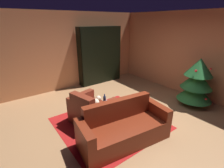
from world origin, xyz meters
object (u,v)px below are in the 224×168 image
object	(u,v)px
bookshelf_unit	(103,55)
book_stack_on_table	(109,105)
armchair_red	(92,112)
decorated_tree	(197,82)
couch_red	(124,129)
coffee_table	(108,108)
bottle_on_table	(105,100)

from	to	relation	value
bookshelf_unit	book_stack_on_table	size ratio (longest dim) A/B	9.96
book_stack_on_table	armchair_red	bearing A→B (deg)	-120.52
armchair_red	decorated_tree	distance (m)	3.09
armchair_red	couch_red	distance (m)	0.98
couch_red	coffee_table	size ratio (longest dim) A/B	2.55
armchair_red	couch_red	bearing A→B (deg)	11.13
book_stack_on_table	decorated_tree	world-z (taller)	decorated_tree
book_stack_on_table	bottle_on_table	bearing A→B (deg)	177.01
couch_red	decorated_tree	distance (m)	2.75
book_stack_on_table	decorated_tree	distance (m)	2.66
coffee_table	book_stack_on_table	size ratio (longest dim) A/B	3.50
coffee_table	bottle_on_table	distance (m)	0.25
bookshelf_unit	book_stack_on_table	bearing A→B (deg)	-30.73
armchair_red	book_stack_on_table	xyz separation A→B (m)	(0.22, 0.37, 0.17)
bottle_on_table	decorated_tree	size ratio (longest dim) A/B	0.18
couch_red	bottle_on_table	bearing A→B (deg)	168.81
bottle_on_table	decorated_tree	world-z (taller)	decorated_tree
bookshelf_unit	book_stack_on_table	world-z (taller)	bookshelf_unit
bottle_on_table	armchair_red	bearing A→B (deg)	-88.87
couch_red	book_stack_on_table	distance (m)	0.78
book_stack_on_table	decorated_tree	xyz separation A→B (m)	(0.75, 2.54, 0.25)
book_stack_on_table	bottle_on_table	world-z (taller)	bottle_on_table
decorated_tree	book_stack_on_table	bearing A→B (deg)	-106.43
bookshelf_unit	decorated_tree	distance (m)	3.45
bookshelf_unit	couch_red	size ratio (longest dim) A/B	1.12
book_stack_on_table	bottle_on_table	size ratio (longest dim) A/B	0.88
couch_red	decorated_tree	size ratio (longest dim) A/B	1.38
couch_red	coffee_table	xyz separation A→B (m)	(-0.76, 0.14, 0.08)
book_stack_on_table	couch_red	bearing A→B (deg)	-13.59
couch_red	decorated_tree	world-z (taller)	decorated_tree
coffee_table	book_stack_on_table	xyz separation A→B (m)	(0.02, 0.03, 0.09)
coffee_table	decorated_tree	distance (m)	2.71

